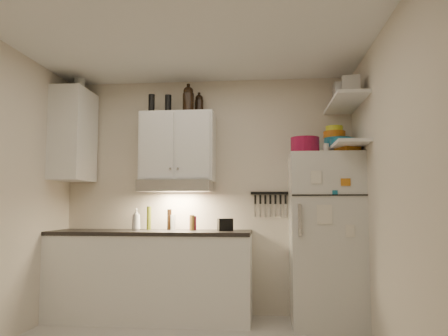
{
  "coord_description": "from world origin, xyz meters",
  "views": [
    {
      "loc": [
        0.66,
        -3.34,
        1.18
      ],
      "look_at": [
        0.25,
        0.9,
        1.55
      ],
      "focal_mm": 35.0,
      "sensor_mm": 36.0,
      "label": 1
    }
  ],
  "objects": [
    {
      "name": "back_wall",
      "position": [
        0.0,
        1.51,
        1.3
      ],
      "size": [
        3.2,
        0.02,
        2.6
      ],
      "primitive_type": "cube",
      "color": "beige",
      "rests_on": "ground"
    },
    {
      "name": "shelf_lo",
      "position": [
        1.45,
        1.02,
        1.76
      ],
      "size": [
        0.3,
        0.95,
        0.03
      ],
      "primitive_type": "cube",
      "color": "white",
      "rests_on": "right_wall"
    },
    {
      "name": "growler_a",
      "position": [
        -0.18,
        1.27,
        2.34
      ],
      "size": [
        0.13,
        0.13,
        0.29
      ],
      "primitive_type": null,
      "rotation": [
        0.0,
        0.0,
        0.06
      ],
      "color": "black",
      "rests_on": "upper_cabinet"
    },
    {
      "name": "plates",
      "position": [
        1.43,
        1.06,
        1.81
      ],
      "size": [
        0.28,
        0.28,
        0.07
      ],
      "primitive_type": "cylinder",
      "rotation": [
        0.0,
        0.0,
        -0.05
      ],
      "color": "#186988",
      "rests_on": "shelf_lo"
    },
    {
      "name": "knife_strip",
      "position": [
        0.7,
        1.49,
        1.32
      ],
      "size": [
        0.42,
        0.02,
        0.03
      ],
      "primitive_type": "cube",
      "color": "black",
      "rests_on": "back_wall"
    },
    {
      "name": "ceiling",
      "position": [
        0.0,
        0.0,
        2.61
      ],
      "size": [
        3.2,
        3.0,
        0.02
      ],
      "primitive_type": "cube",
      "color": "white",
      "rests_on": "ground"
    },
    {
      "name": "shelf_hi",
      "position": [
        1.45,
        1.02,
        2.2
      ],
      "size": [
        0.3,
        0.95,
        0.03
      ],
      "primitive_type": "cube",
      "color": "white",
      "rests_on": "right_wall"
    },
    {
      "name": "range_hood",
      "position": [
        -0.3,
        1.27,
        1.39
      ],
      "size": [
        0.76,
        0.46,
        0.12
      ],
      "primitive_type": "cube",
      "color": "silver",
      "rests_on": "back_wall"
    },
    {
      "name": "base_cabinet",
      "position": [
        -0.55,
        1.2,
        0.44
      ],
      "size": [
        2.1,
        0.6,
        0.88
      ],
      "primitive_type": "cube",
      "color": "white",
      "rests_on": "floor"
    },
    {
      "name": "side_cabinet",
      "position": [
        -1.44,
        1.2,
        1.95
      ],
      "size": [
        0.33,
        0.55,
        1.0
      ],
      "primitive_type": "cube",
      "color": "white",
      "rests_on": "left_wall"
    },
    {
      "name": "countertop",
      "position": [
        -0.55,
        1.2,
        0.9
      ],
      "size": [
        2.1,
        0.62,
        0.04
      ],
      "primitive_type": "cube",
      "color": "black",
      "rests_on": "base_cabinet"
    },
    {
      "name": "right_wall",
      "position": [
        1.61,
        0.0,
        1.3
      ],
      "size": [
        0.02,
        3.0,
        2.6
      ],
      "primitive_type": "cube",
      "color": "beige",
      "rests_on": "ground"
    },
    {
      "name": "book_stack",
      "position": [
        1.45,
        0.97,
        1.74
      ],
      "size": [
        0.24,
        0.26,
        0.07
      ],
      "primitive_type": "cube",
      "rotation": [
        0.0,
        0.0,
        0.39
      ],
      "color": "#C77318",
      "rests_on": "fridge"
    },
    {
      "name": "oil_bottle",
      "position": [
        -0.62,
        1.35,
        1.05
      ],
      "size": [
        0.05,
        0.05,
        0.25
      ],
      "primitive_type": "cylinder",
      "rotation": [
        0.0,
        0.0,
        -0.13
      ],
      "color": "#4D5615",
      "rests_on": "countertop"
    },
    {
      "name": "spice_jar",
      "position": [
        1.25,
        1.03,
        1.75
      ],
      "size": [
        0.07,
        0.07,
        0.1
      ],
      "primitive_type": "cylinder",
      "rotation": [
        0.0,
        0.0,
        0.36
      ],
      "color": "silver",
      "rests_on": "fridge"
    },
    {
      "name": "caddy",
      "position": [
        0.23,
        1.22,
        0.98
      ],
      "size": [
        0.18,
        0.15,
        0.13
      ],
      "primitive_type": "cube",
      "rotation": [
        0.0,
        0.0,
        0.32
      ],
      "color": "black",
      "rests_on": "countertop"
    },
    {
      "name": "red_jar",
      "position": [
        -0.12,
        1.3,
        1.0
      ],
      "size": [
        0.1,
        0.1,
        0.15
      ],
      "primitive_type": "cylinder",
      "rotation": [
        0.0,
        0.0,
        0.36
      ],
      "color": "maroon",
      "rests_on": "countertop"
    },
    {
      "name": "vinegar_bottle",
      "position": [
        -0.39,
        1.35,
        1.03
      ],
      "size": [
        0.05,
        0.05,
        0.22
      ],
      "primitive_type": "cylinder",
      "rotation": [
        0.0,
        0.0,
        -0.08
      ],
      "color": "black",
      "rests_on": "countertop"
    },
    {
      "name": "bowl_teal",
      "position": [
        1.41,
        1.3,
        1.83
      ],
      "size": [
        0.29,
        0.29,
        0.11
      ],
      "primitive_type": "cylinder",
      "color": "#186988",
      "rests_on": "shelf_lo"
    },
    {
      "name": "bowl_yellow",
      "position": [
        1.38,
        1.29,
        1.99
      ],
      "size": [
        0.18,
        0.18,
        0.06
      ],
      "primitive_type": "cylinder",
      "color": "yellow",
      "rests_on": "bowl_orange"
    },
    {
      "name": "growler_b",
      "position": [
        -0.08,
        1.41,
        2.31
      ],
      "size": [
        0.1,
        0.1,
        0.23
      ],
      "primitive_type": null,
      "rotation": [
        0.0,
        0.0,
        0.07
      ],
      "color": "black",
      "rests_on": "upper_cabinet"
    },
    {
      "name": "upper_cabinet",
      "position": [
        -0.3,
        1.33,
        1.83
      ],
      "size": [
        0.8,
        0.33,
        0.75
      ],
      "primitive_type": "cube",
      "color": "white",
      "rests_on": "back_wall"
    },
    {
      "name": "fridge",
      "position": [
        1.25,
        1.16,
        0.85
      ],
      "size": [
        0.7,
        0.68,
        1.7
      ],
      "primitive_type": "cube",
      "color": "silver",
      "rests_on": "floor"
    },
    {
      "name": "stock_pot",
      "position": [
        1.51,
        1.36,
        2.31
      ],
      "size": [
        0.33,
        0.33,
        0.19
      ],
      "primitive_type": "cylinder",
      "rotation": [
        0.0,
        0.0,
        -0.27
      ],
      "color": "silver",
      "rests_on": "shelf_hi"
    },
    {
      "name": "pepper_mill",
      "position": [
        -0.13,
        1.26,
        1.0
      ],
      "size": [
        0.05,
        0.05,
        0.16
      ],
      "primitive_type": "cylinder",
      "rotation": [
        0.0,
        0.0,
        0.03
      ],
      "color": "brown",
      "rests_on": "countertop"
    },
    {
      "name": "thermos_a",
      "position": [
        -0.41,
        1.31,
        2.3
      ],
      "size": [
        0.09,
        0.09,
        0.2
      ],
      "primitive_type": "cylinder",
      "rotation": [
        0.0,
        0.0,
        -0.34
      ],
      "color": "black",
      "rests_on": "upper_cabinet"
    },
    {
      "name": "clear_bottle",
      "position": [
        -0.35,
        1.34,
        1.0
      ],
      "size": [
        0.06,
        0.06,
        0.16
      ],
      "primitive_type": "cylinder",
      "rotation": [
        0.0,
        0.0,
        -0.03
      ],
      "color": "silver",
      "rests_on": "countertop"
    },
    {
      "name": "side_jar",
      "position": [
        -1.41,
        1.26,
        2.53
      ],
      "size": [
        0.13,
        0.13,
        0.16
      ],
      "primitive_type": "cylinder",
      "rotation": [
        0.0,
        0.0,
        0.1
      ],
      "color": "silver",
      "rests_on": "side_cabinet"
    },
    {
      "name": "tin_a",
      "position": [
        1.43,
        0.99,
        2.3
      ],
      "size": [
        0.18,
        0.16,
        0.18
      ],
      "primitive_type": "cube",
      "rotation": [
        0.0,
        0.0,
        -0.01
      ],
      "color": "#AAAAAD",
      "rests_on": "shelf_hi"
    },
    {
      "name": "thermos_b",
      "position": [
        -0.59,
        1.26,
        2.3
      ],
      "size": [
        0.08,
        0.08,
        0.2
      ],
      "primitive_type": "cylinder",
      "rotation": [
        0.0,
        0.0,
        -0.15
      ],
      "color": "black",
      "rests_on": "upper_cabinet"
    },
    {
      "name": "dutch_oven",
      "position": [
        1.05,
        1.08,
        1.78
      ],
      "size": [
        0.33,
        0.33,
        0.17
      ],
      "primitive_type": "cylinder",
      "rotation": [
        0.0,
        0.0,
        -0.17
      ],
      "color": "maroon",
      "rests_on": "fridge"
    },
    {
      "name": "bowl_orange",
      "position": [
        1.38,
        1.29,
        1.92
      ],
      "size": [
        0.23,
        0.23,
        0.07
      ],
      "primitive_type": "cylinder",
      "color": "#CE6913",
      "rests_on": "bowl_teal"
    },
    {
      "name": "tin_b",
      "position": [
        1.46,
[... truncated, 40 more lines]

